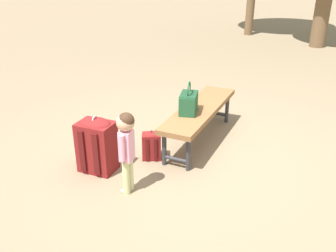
{
  "coord_description": "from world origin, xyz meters",
  "views": [
    {
      "loc": [
        3.22,
        1.73,
        2.08
      ],
      "look_at": [
        0.16,
        -0.1,
        0.45
      ],
      "focal_mm": 39.6,
      "sensor_mm": 36.0,
      "label": 1
    }
  ],
  "objects_px": {
    "park_bench": "(200,111)",
    "backpack_small": "(152,144)",
    "child_standing": "(126,141)",
    "handbag": "(189,102)",
    "backpack_large": "(97,143)"
  },
  "relations": [
    {
      "from": "handbag",
      "to": "child_standing",
      "type": "xyz_separation_m",
      "value": [
        1.11,
        -0.05,
        -0.03
      ]
    },
    {
      "from": "park_bench",
      "to": "handbag",
      "type": "distance_m",
      "value": 0.28
    },
    {
      "from": "backpack_large",
      "to": "backpack_small",
      "type": "relative_size",
      "value": 1.79
    },
    {
      "from": "backpack_small",
      "to": "child_standing",
      "type": "bearing_deg",
      "value": 13.99
    },
    {
      "from": "park_bench",
      "to": "child_standing",
      "type": "distance_m",
      "value": 1.33
    },
    {
      "from": "park_bench",
      "to": "backpack_small",
      "type": "distance_m",
      "value": 0.75
    },
    {
      "from": "park_bench",
      "to": "backpack_small",
      "type": "bearing_deg",
      "value": -21.49
    },
    {
      "from": "park_bench",
      "to": "handbag",
      "type": "height_order",
      "value": "handbag"
    },
    {
      "from": "backpack_large",
      "to": "park_bench",
      "type": "bearing_deg",
      "value": 151.82
    },
    {
      "from": "park_bench",
      "to": "child_standing",
      "type": "relative_size",
      "value": 1.97
    },
    {
      "from": "park_bench",
      "to": "child_standing",
      "type": "xyz_separation_m",
      "value": [
        1.32,
        -0.1,
        0.16
      ]
    },
    {
      "from": "child_standing",
      "to": "backpack_large",
      "type": "relative_size",
      "value": 1.33
    },
    {
      "from": "backpack_small",
      "to": "backpack_large",
      "type": "bearing_deg",
      "value": -36.05
    },
    {
      "from": "park_bench",
      "to": "backpack_large",
      "type": "xyz_separation_m",
      "value": [
        1.15,
        -0.62,
        -0.08
      ]
    },
    {
      "from": "backpack_large",
      "to": "child_standing",
      "type": "bearing_deg",
      "value": 72.08
    }
  ]
}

